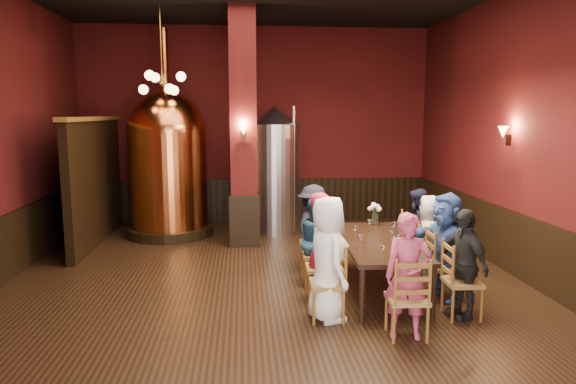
{
  "coord_description": "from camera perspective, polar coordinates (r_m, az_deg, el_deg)",
  "views": [
    {
      "loc": [
        -0.31,
        -7.04,
        2.54
      ],
      "look_at": [
        0.32,
        0.2,
        1.42
      ],
      "focal_mm": 32.0,
      "sensor_mm": 36.0,
      "label": 1
    }
  ],
  "objects": [
    {
      "name": "rose_vase",
      "position": [
        8.4,
        9.67,
        -2.02
      ],
      "size": [
        0.22,
        0.22,
        0.37
      ],
      "color": "white",
      "rests_on": "dining_table"
    },
    {
      "name": "wainscot_right",
      "position": [
        8.48,
        25.55,
        -6.06
      ],
      "size": [
        0.08,
        9.9,
        1.0
      ],
      "primitive_type": "cube",
      "color": "black",
      "rests_on": "ground"
    },
    {
      "name": "person_2",
      "position": [
        7.67,
        3.23,
        -5.48
      ],
      "size": [
        0.32,
        0.64,
        1.32
      ],
      "primitive_type": "imported",
      "rotation": [
        0.0,
        0.0,
        1.56
      ],
      "color": "navy",
      "rests_on": "ground"
    },
    {
      "name": "chair_6",
      "position": [
        8.07,
        15.4,
        -6.54
      ],
      "size": [
        0.48,
        0.48,
        0.92
      ],
      "primitive_type": null,
      "rotation": [
        0.0,
        0.0,
        1.52
      ],
      "color": "brown",
      "rests_on": "ground"
    },
    {
      "name": "partition",
      "position": [
        10.72,
        -20.6,
        0.99
      ],
      "size": [
        0.22,
        3.5,
        2.4
      ],
      "primitive_type": "cube",
      "color": "black",
      "rests_on": "ground"
    },
    {
      "name": "person_0",
      "position": [
        6.37,
        4.41,
        -7.41
      ],
      "size": [
        0.64,
        0.84,
        1.55
      ],
      "primitive_type": "imported",
      "rotation": [
        0.0,
        0.0,
        1.77
      ],
      "color": "white",
      "rests_on": "ground"
    },
    {
      "name": "person_6",
      "position": [
        8.01,
        15.47,
        -5.09
      ],
      "size": [
        0.65,
        0.77,
        1.34
      ],
      "primitive_type": "imported",
      "rotation": [
        0.0,
        0.0,
        4.3
      ],
      "color": "#B9B0A3",
      "rests_on": "ground"
    },
    {
      "name": "person_3",
      "position": [
        8.31,
        2.78,
        -4.03
      ],
      "size": [
        0.86,
        1.05,
        1.41
      ],
      "primitive_type": "imported",
      "rotation": [
        0.0,
        0.0,
        1.14
      ],
      "color": "black",
      "rests_on": "ground"
    },
    {
      "name": "chair_7",
      "position": [
        8.68,
        14.06,
        -5.4
      ],
      "size": [
        0.48,
        0.48,
        0.92
      ],
      "primitive_type": null,
      "rotation": [
        0.0,
        0.0,
        1.52
      ],
      "color": "brown",
      "rests_on": "ground"
    },
    {
      "name": "person_1",
      "position": [
        7.01,
        3.76,
        -6.09
      ],
      "size": [
        0.39,
        0.57,
        1.5
      ],
      "primitive_type": "imported",
      "rotation": [
        0.0,
        0.0,
        1.64
      ],
      "color": "#B01E36",
      "rests_on": "ground"
    },
    {
      "name": "wine_glass_7",
      "position": [
        6.52,
        10.42,
        -6.59
      ],
      "size": [
        0.07,
        0.07,
        0.17
      ],
      "primitive_type": null,
      "color": "white",
      "rests_on": "dining_table"
    },
    {
      "name": "sconce_column",
      "position": [
        9.55,
        -4.98,
        6.66
      ],
      "size": [
        0.2,
        0.2,
        0.36
      ],
      "primitive_type": null,
      "rotation": [
        0.0,
        0.0,
        3.14
      ],
      "color": "black",
      "rests_on": "column"
    },
    {
      "name": "steel_vessel",
      "position": [
        10.93,
        -1.48,
        2.45
      ],
      "size": [
        1.42,
        1.42,
        2.69
      ],
      "rotation": [
        0.0,
        0.0,
        -0.35
      ],
      "color": "#B2B2B7",
      "rests_on": "ground"
    },
    {
      "name": "wine_glass_4",
      "position": [
        6.73,
        12.78,
        -6.17
      ],
      "size": [
        0.07,
        0.07,
        0.17
      ],
      "primitive_type": null,
      "color": "white",
      "rests_on": "dining_table"
    },
    {
      "name": "wine_glass_6",
      "position": [
        7.91,
        11.69,
        -3.91
      ],
      "size": [
        0.07,
        0.07,
        0.17
      ],
      "primitive_type": null,
      "color": "white",
      "rests_on": "dining_table"
    },
    {
      "name": "wine_glass_0",
      "position": [
        6.56,
        13.1,
        -6.58
      ],
      "size": [
        0.07,
        0.07,
        0.17
      ],
      "primitive_type": null,
      "color": "white",
      "rests_on": "dining_table"
    },
    {
      "name": "column",
      "position": [
        9.84,
        -4.98,
        7.01
      ],
      "size": [
        0.58,
        0.58,
        4.5
      ],
      "primitive_type": "cube",
      "color": "#490F0F",
      "rests_on": "ground"
    },
    {
      "name": "wine_glass_1",
      "position": [
        7.53,
        11.47,
        -4.54
      ],
      "size": [
        0.07,
        0.07,
        0.17
      ],
      "primitive_type": null,
      "color": "white",
      "rests_on": "dining_table"
    },
    {
      "name": "person_4",
      "position": [
        6.8,
        18.91,
        -7.52
      ],
      "size": [
        0.55,
        0.87,
        1.39
      ],
      "primitive_type": "imported",
      "rotation": [
        0.0,
        0.0,
        4.99
      ],
      "color": "black",
      "rests_on": "ground"
    },
    {
      "name": "chair_5",
      "position": [
        7.46,
        16.95,
        -7.85
      ],
      "size": [
        0.48,
        0.48,
        0.92
      ],
      "primitive_type": null,
      "rotation": [
        0.0,
        0.0,
        1.52
      ],
      "color": "brown",
      "rests_on": "ground"
    },
    {
      "name": "chair_4",
      "position": [
        6.87,
        18.81,
        -9.4
      ],
      "size": [
        0.48,
        0.48,
        0.92
      ],
      "primitive_type": null,
      "rotation": [
        0.0,
        0.0,
        1.52
      ],
      "color": "brown",
      "rests_on": "ground"
    },
    {
      "name": "sconce_wall",
      "position": [
        8.91,
        23.34,
        5.83
      ],
      "size": [
        0.2,
        0.2,
        0.36
      ],
      "primitive_type": null,
      "rotation": [
        0.0,
        0.0,
        1.57
      ],
      "color": "black",
      "rests_on": "room"
    },
    {
      "name": "chair_0",
      "position": [
        6.46,
        4.38,
        -10.09
      ],
      "size": [
        0.48,
        0.48,
        0.92
      ],
      "primitive_type": null,
      "rotation": [
        0.0,
        0.0,
        -1.62
      ],
      "color": "brown",
      "rests_on": "ground"
    },
    {
      "name": "chair_3",
      "position": [
        8.37,
        2.77,
        -5.68
      ],
      "size": [
        0.48,
        0.48,
        0.92
      ],
      "primitive_type": null,
      "rotation": [
        0.0,
        0.0,
        -1.62
      ],
      "color": "brown",
      "rests_on": "ground"
    },
    {
      "name": "pendant_cluster",
      "position": [
        10.07,
        -13.8,
        11.67
      ],
      "size": [
        0.9,
        0.9,
        1.7
      ],
      "primitive_type": null,
      "color": "#A57226",
      "rests_on": "room"
    },
    {
      "name": "wine_glass_8",
      "position": [
        7.14,
        12.26,
        -5.3
      ],
      "size": [
        0.07,
        0.07,
        0.17
      ],
      "primitive_type": null,
      "color": "white",
      "rests_on": "dining_table"
    },
    {
      "name": "chair_8",
      "position": [
        6.11,
        13.1,
        -11.42
      ],
      "size": [
        0.48,
        0.48,
        0.92
      ],
      "primitive_type": null,
      "rotation": [
        0.0,
        0.0,
        3.1
      ],
      "color": "brown",
      "rests_on": "ground"
    },
    {
      "name": "wine_glass_2",
      "position": [
        8.02,
        9.05,
        -3.66
      ],
      "size": [
        0.07,
        0.07,
        0.17
      ],
      "primitive_type": null,
      "color": "white",
      "rests_on": "dining_table"
    },
    {
      "name": "copper_kettle",
      "position": [
        10.93,
        -13.18,
        3.26
      ],
      "size": [
        1.79,
        1.79,
        4.22
      ],
      "rotation": [
        0.0,
        0.0,
        0.08
      ],
      "color": "black",
      "rests_on": "ground"
    },
    {
      "name": "person_7",
      "position": [
        8.64,
        14.11,
        -4.05
      ],
      "size": [
        0.55,
        0.72,
        1.34
      ],
      "primitive_type": "imported",
      "rotation": [
        0.0,
        0.0,
        4.3
      ],
      "color": "black",
      "rests_on": "ground"
    },
    {
      "name": "dining_table",
      "position": [
        7.48,
        10.0,
        -5.75
      ],
      "size": [
        1.11,
        2.44,
        0.75
      ],
      "rotation": [
        0.0,
        0.0,
        -0.05
      ],
      "color": "black",
      "rests_on": "ground"
    },
    {
      "name": "wine_glass_5",
      "position": [
        7.55,
        7.44,
        -4.4
      ],
      "size": [
        0.07,
        0.07,
        0.17
      ],
      "primitive_type": null,
      "color": "white",
      "rests_on": "dining_table"
    },
    {
      "name": "wainscot_back",
      "position": [
        12.18,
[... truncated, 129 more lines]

